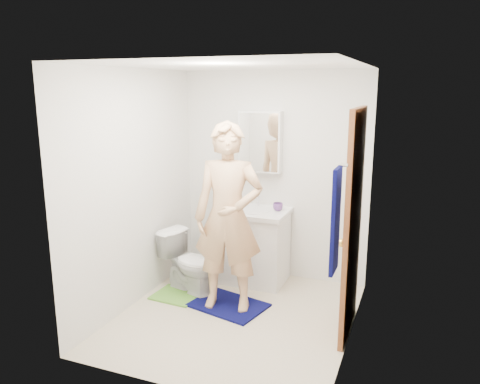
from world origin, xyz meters
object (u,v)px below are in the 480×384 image
at_px(vanity_cabinet, 253,247).
at_px(soap_dispenser, 227,201).
at_px(toilet, 190,262).
at_px(towel, 336,221).
at_px(toothbrush_cup, 278,207).
at_px(medicine_cabinet, 260,142).
at_px(man, 228,217).

xyz_separation_m(vanity_cabinet, soap_dispenser, (-0.30, -0.07, 0.54)).
distance_m(vanity_cabinet, toilet, 0.77).
height_order(vanity_cabinet, towel, towel).
bearing_deg(towel, soap_dispenser, 136.22).
xyz_separation_m(towel, toothbrush_cup, (-0.91, 1.56, -0.36)).
relative_size(medicine_cabinet, man, 0.37).
distance_m(vanity_cabinet, towel, 2.08).
bearing_deg(medicine_cabinet, man, -89.28).
xyz_separation_m(toilet, toothbrush_cup, (0.81, 0.62, 0.56)).
xyz_separation_m(toothbrush_cup, man, (-0.26, -0.83, 0.07)).
bearing_deg(medicine_cabinet, toilet, -125.00).
relative_size(vanity_cabinet, toothbrush_cup, 7.06).
height_order(towel, toothbrush_cup, towel).
relative_size(vanity_cabinet, soap_dispenser, 4.31).
xyz_separation_m(towel, toilet, (-1.72, 0.94, -0.91)).
distance_m(vanity_cabinet, medicine_cabinet, 1.22).
bearing_deg(medicine_cabinet, towel, -55.39).
bearing_deg(towel, toothbrush_cup, 120.31).
distance_m(soap_dispenser, toothbrush_cup, 0.59).
height_order(soap_dispenser, man, man).
height_order(vanity_cabinet, soap_dispenser, soap_dispenser).
xyz_separation_m(towel, man, (-1.17, 0.73, -0.29)).
bearing_deg(soap_dispenser, toothbrush_cup, 13.59).
height_order(towel, man, man).
bearing_deg(vanity_cabinet, towel, -51.53).
height_order(toilet, man, man).
distance_m(medicine_cabinet, man, 1.17).
height_order(towel, soap_dispenser, towel).
bearing_deg(soap_dispenser, man, -65.62).
relative_size(towel, man, 0.43).
xyz_separation_m(vanity_cabinet, towel, (1.18, -1.48, 0.85)).
bearing_deg(man, towel, -42.17).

